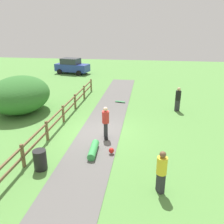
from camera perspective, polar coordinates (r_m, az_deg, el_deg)
name	(u,v)px	position (r m, az deg, el deg)	size (l,w,h in m)	color
ground_plane	(100,133)	(13.61, -2.99, -5.08)	(60.00, 60.00, 0.00)	#568E42
asphalt_path	(100,133)	(13.61, -3.00, -5.04)	(2.40, 28.00, 0.02)	#605E5B
wooden_fence	(56,120)	(14.06, -13.50, -1.82)	(0.12, 18.12, 1.10)	brown
bush_large	(20,95)	(17.64, -21.38, 3.95)	(3.92, 4.70, 2.55)	#33702D
trash_bin	(40,160)	(10.66, -17.02, -11.03)	(0.56, 0.56, 0.90)	black
skater_riding	(106,121)	(12.63, -1.56, -2.17)	(0.46, 0.82, 1.77)	black
skater_fallen	(95,150)	(11.49, -4.18, -9.12)	(1.23, 1.53, 0.36)	green
skateboard_loose	(120,102)	(18.78, 2.01, 2.53)	(0.82, 0.35, 0.08)	#338C4C
bystander_black	(178,98)	(17.35, 15.69, 3.25)	(0.53, 0.53, 1.74)	#2D2D33
bystander_yellow	(162,170)	(8.90, 11.91, -13.63)	(0.51, 0.51, 1.70)	#2D2D33
parked_car_blue	(72,66)	(30.58, -9.69, 10.92)	(4.46, 2.64, 1.92)	#283D99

